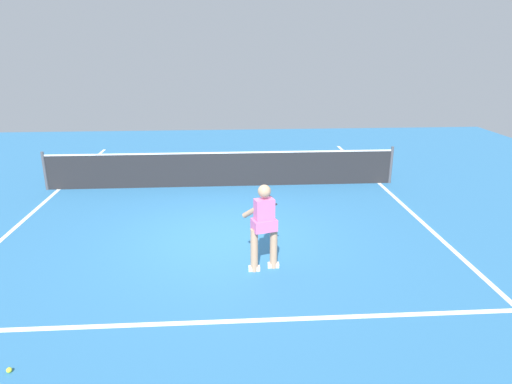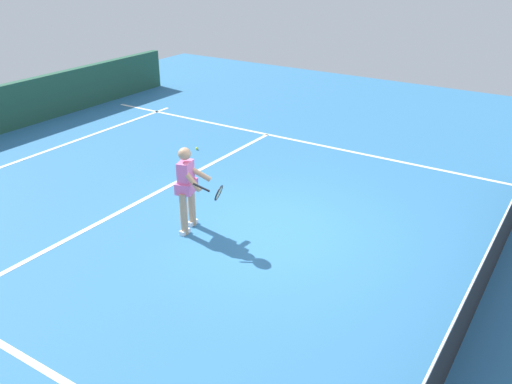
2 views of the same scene
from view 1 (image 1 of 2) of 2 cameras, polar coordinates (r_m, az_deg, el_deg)
name	(u,v)px [view 1 (image 1 of 2)]	position (r m, az deg, el deg)	size (l,w,h in m)	color
ground_plane	(222,238)	(9.19, -4.42, -5.85)	(24.27, 24.27, 0.00)	teal
service_line_marking	(220,322)	(6.64, -4.63, -16.17)	(8.89, 0.10, 0.01)	white
sideline_right_marking	(433,232)	(10.14, 21.67, -4.76)	(0.10, 16.67, 0.01)	white
court_net	(222,169)	(12.33, -4.35, 2.93)	(9.57, 0.08, 1.05)	#4C4C51
tennis_player	(264,224)	(7.64, 1.03, -4.05)	(0.65, 1.07, 1.55)	tan
tennis_ball_near	(9,370)	(6.50, -28.99, -19.27)	(0.07, 0.07, 0.07)	#D1E533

